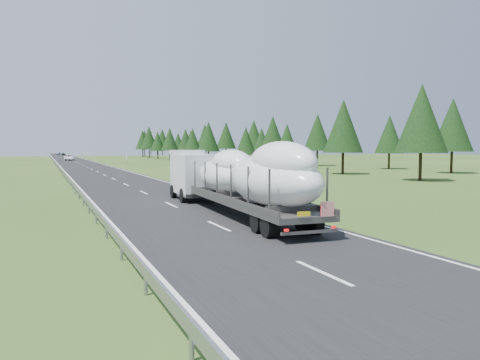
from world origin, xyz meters
name	(u,v)px	position (x,y,z in m)	size (l,w,h in m)	color
ground	(323,273)	(0.00, 0.00, 0.00)	(400.00, 400.00, 0.00)	#314A18
road_surface	(80,164)	(0.00, 100.00, 0.01)	(10.00, 400.00, 0.02)	black
guardrail	(55,162)	(-5.30, 99.94, 0.60)	(0.10, 400.00, 0.76)	slate
marker_posts	(88,157)	(6.50, 155.00, 0.54)	(0.13, 350.08, 1.00)	silver
highway_sign	(127,158)	(7.20, 80.00, 1.81)	(0.08, 0.90, 2.60)	slate
tree_line_right	(223,137)	(40.07, 114.30, 6.83)	(28.33, 311.58, 12.52)	black
boat_truck	(236,176)	(2.28, 12.40, 2.16)	(3.39, 19.44, 4.04)	silver
distant_van	(69,158)	(-0.87, 129.58, 0.83)	(2.77, 6.00, 1.67)	white
distant_car_dark	(63,154)	(0.85, 217.72, 0.64)	(1.51, 3.76, 1.28)	black
distant_car_blue	(58,153)	(-0.50, 243.31, 0.67)	(1.41, 4.04, 1.33)	#16173F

